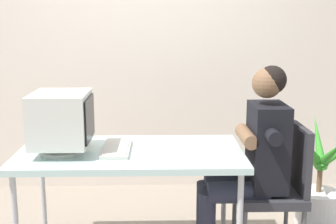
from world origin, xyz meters
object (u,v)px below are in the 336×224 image
at_px(keyboard, 117,148).
at_px(person_seated, 251,157).
at_px(office_chair, 279,184).
at_px(potted_plant, 319,188).
at_px(crt_monitor, 61,120).
at_px(desk, 131,158).

distance_m(keyboard, person_seated, 0.87).
distance_m(office_chair, potted_plant, 0.67).
xyz_separation_m(crt_monitor, potted_plant, (1.84, 0.52, -0.67)).
bearing_deg(potted_plant, desk, -161.25).
bearing_deg(crt_monitor, desk, 4.81).
relative_size(desk, potted_plant, 1.70).
bearing_deg(person_seated, office_chair, 0.00).
relative_size(crt_monitor, person_seated, 0.30).
distance_m(crt_monitor, person_seated, 1.24).
distance_m(desk, potted_plant, 1.55).
relative_size(crt_monitor, keyboard, 0.95).
bearing_deg(desk, crt_monitor, -175.19).
distance_m(office_chair, person_seated, 0.27).
relative_size(desk, keyboard, 3.44).
bearing_deg(potted_plant, person_seated, -144.31).
bearing_deg(keyboard, desk, -1.23).
height_order(desk, crt_monitor, crt_monitor).
bearing_deg(person_seated, keyboard, -178.52).
bearing_deg(desk, office_chair, 1.43).
height_order(office_chair, potted_plant, office_chair).
xyz_separation_m(office_chair, person_seated, (-0.19, -0.00, 0.19)).
relative_size(desk, person_seated, 1.10).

